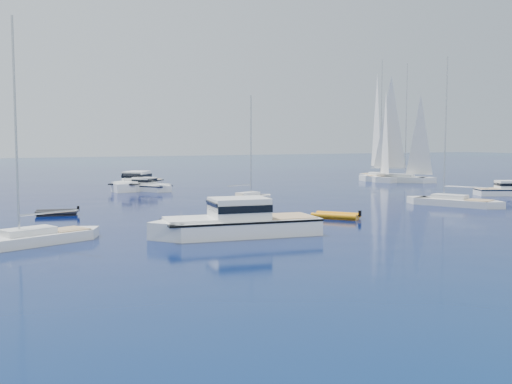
# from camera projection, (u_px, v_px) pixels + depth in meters

# --- Properties ---
(motor_cruiser_centre) EXTENTS (12.68, 5.42, 3.22)m
(motor_cruiser_centre) POSITION_uv_depth(u_px,v_px,m) (236.00, 236.00, 40.73)
(motor_cruiser_centre) COLOR white
(motor_cruiser_centre) RESTS_ON ground
(motor_cruiser_far_r) EXTENTS (8.53, 5.74, 2.16)m
(motor_cruiser_far_r) POSITION_uv_depth(u_px,v_px,m) (509.00, 195.00, 69.61)
(motor_cruiser_far_r) COLOR white
(motor_cruiser_far_r) RESTS_ON ground
(motor_cruiser_distant) EXTENTS (9.85, 10.85, 2.95)m
(motor_cruiser_distant) POSITION_uv_depth(u_px,v_px,m) (136.00, 189.00, 77.67)
(motor_cruiser_distant) COLOR white
(motor_cruiser_distant) RESTS_ON ground
(motor_cruiser_horizon) EXTENTS (6.77, 8.20, 2.16)m
(motor_cruiser_horizon) POSITION_uv_depth(u_px,v_px,m) (146.00, 191.00, 75.51)
(motor_cruiser_horizon) COLOR white
(motor_cruiser_horizon) RESTS_ON ground
(sailboat_mid_r) EXTENTS (6.68, 10.21, 14.78)m
(sailboat_mid_r) POSITION_uv_depth(u_px,v_px,m) (454.00, 206.00, 58.90)
(sailboat_mid_r) COLOR silver
(sailboat_mid_r) RESTS_ON ground
(sailboat_mid_l) EXTENTS (9.86, 5.80, 14.13)m
(sailboat_mid_l) POSITION_uv_depth(u_px,v_px,m) (35.00, 244.00, 37.51)
(sailboat_mid_l) COLOR silver
(sailboat_mid_l) RESTS_ON ground
(sailboat_centre) EXTENTS (7.92, 4.35, 11.29)m
(sailboat_centre) POSITION_uv_depth(u_px,v_px,m) (246.00, 201.00, 63.14)
(sailboat_centre) COLOR white
(sailboat_centre) RESTS_ON ground
(sailboat_sails_r) EXTENTS (9.59, 11.95, 18.07)m
(sailboat_sails_r) POSITION_uv_depth(u_px,v_px,m) (397.00, 182.00, 91.38)
(sailboat_sails_r) COLOR white
(sailboat_sails_r) RESTS_ON ground
(sailboat_sails_far) EXTENTS (7.86, 13.22, 18.95)m
(sailboat_sails_far) POSITION_uv_depth(u_px,v_px,m) (378.00, 180.00, 94.36)
(sailboat_sails_far) COLOR silver
(sailboat_sails_far) RESTS_ON ground
(tender_yellow) EXTENTS (4.11, 4.39, 0.95)m
(tender_yellow) POSITION_uv_depth(u_px,v_px,m) (336.00, 218.00, 49.48)
(tender_yellow) COLOR orange
(tender_yellow) RESTS_ON ground
(tender_grey_far) EXTENTS (3.86, 2.69, 0.95)m
(tender_grey_far) POSITION_uv_depth(u_px,v_px,m) (57.00, 215.00, 51.57)
(tender_grey_far) COLOR black
(tender_grey_far) RESTS_ON ground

